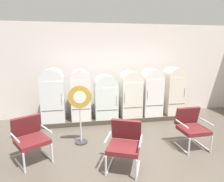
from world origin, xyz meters
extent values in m
cube|color=#524A40|center=(0.00, 0.00, -0.03)|extent=(12.00, 10.00, 0.05)
cube|color=silver|center=(0.00, 3.66, 1.59)|extent=(11.76, 0.12, 3.17)
cube|color=#47443F|center=(0.00, 3.66, 2.82)|extent=(11.76, 0.07, 0.06)
cube|color=#42392F|center=(0.00, 3.02, 0.07)|extent=(5.30, 0.95, 0.14)
cube|color=white|center=(-1.96, 2.90, 0.78)|extent=(0.69, 0.62, 1.28)
cylinder|color=white|center=(-1.96, 2.90, 1.41)|extent=(0.69, 0.61, 0.69)
cube|color=#383838|center=(-1.96, 2.59, 0.55)|extent=(0.63, 0.01, 0.01)
cylinder|color=silver|center=(-1.68, 2.57, 0.93)|extent=(0.02, 0.02, 0.28)
cube|color=white|center=(-1.12, 2.92, 0.78)|extent=(0.60, 0.65, 1.28)
cylinder|color=white|center=(-1.12, 2.92, 1.42)|extent=(0.60, 0.64, 0.60)
cube|color=#383838|center=(-1.12, 2.59, 0.55)|extent=(0.55, 0.01, 0.01)
cylinder|color=silver|center=(-0.88, 2.57, 0.93)|extent=(0.02, 0.02, 0.28)
cube|color=silver|center=(-0.33, 2.90, 0.66)|extent=(0.72, 0.62, 1.04)
cylinder|color=silver|center=(-0.33, 2.90, 1.17)|extent=(0.72, 0.61, 0.72)
cube|color=#383838|center=(-0.33, 2.59, 0.47)|extent=(0.66, 0.01, 0.01)
cylinder|color=silver|center=(-0.03, 2.57, 0.78)|extent=(0.02, 0.02, 0.28)
cube|color=silver|center=(0.50, 2.94, 0.72)|extent=(0.66, 0.69, 1.17)
cylinder|color=silver|center=(0.50, 2.94, 1.30)|extent=(0.66, 0.68, 0.66)
cube|color=#383838|center=(0.50, 2.59, 0.51)|extent=(0.61, 0.01, 0.01)
cylinder|color=silver|center=(0.23, 2.57, 0.86)|extent=(0.02, 0.02, 0.28)
cube|color=white|center=(1.22, 2.92, 0.76)|extent=(0.62, 0.65, 1.25)
cylinder|color=white|center=(1.22, 2.92, 1.39)|extent=(0.62, 0.64, 0.62)
cube|color=#383838|center=(1.22, 2.59, 0.54)|extent=(0.57, 0.01, 0.01)
cylinder|color=silver|center=(0.97, 2.57, 0.91)|extent=(0.02, 0.02, 0.28)
cube|color=silver|center=(2.00, 2.91, 0.79)|extent=(0.60, 0.65, 1.29)
cylinder|color=silver|center=(2.00, 2.91, 1.43)|extent=(0.60, 0.63, 0.60)
cube|color=#383838|center=(2.00, 2.59, 0.55)|extent=(0.55, 0.01, 0.01)
cylinder|color=silver|center=(2.24, 2.57, 0.94)|extent=(0.02, 0.02, 0.28)
cylinder|color=silver|center=(-2.42, 0.67, 0.02)|extent=(0.36, 0.55, 0.04)
cylinder|color=silver|center=(-2.26, 0.43, 0.21)|extent=(0.06, 0.06, 0.39)
cylinder|color=silver|center=(-1.94, 0.97, 0.02)|extent=(0.36, 0.55, 0.04)
cylinder|color=silver|center=(-1.78, 0.73, 0.21)|extent=(0.06, 0.06, 0.39)
cube|color=maroon|center=(-2.18, 0.82, 0.45)|extent=(0.81, 0.80, 0.09)
cube|color=maroon|center=(-2.33, 1.07, 0.72)|extent=(0.60, 0.45, 0.44)
cylinder|color=silver|center=(-2.45, 0.65, 0.64)|extent=(0.30, 0.45, 0.04)
cylinder|color=silver|center=(-1.91, 0.99, 0.64)|extent=(0.30, 0.45, 0.04)
cylinder|color=silver|center=(1.17, 0.75, 0.02)|extent=(0.06, 0.62, 0.04)
cylinder|color=silver|center=(1.18, 0.46, 0.21)|extent=(0.04, 0.04, 0.39)
cylinder|color=silver|center=(1.73, 0.77, 0.02)|extent=(0.06, 0.62, 0.04)
cylinder|color=silver|center=(1.74, 0.48, 0.21)|extent=(0.04, 0.04, 0.39)
cube|color=maroon|center=(1.45, 0.76, 0.45)|extent=(0.62, 0.58, 0.09)
cube|color=maroon|center=(1.44, 1.05, 0.72)|extent=(0.61, 0.18, 0.44)
cylinder|color=silver|center=(1.13, 0.75, 0.64)|extent=(0.05, 0.51, 0.04)
cylinder|color=silver|center=(1.77, 0.77, 0.64)|extent=(0.05, 0.51, 0.04)
cylinder|color=silver|center=(-0.63, 0.33, 0.02)|extent=(0.28, 0.59, 0.04)
cylinder|color=silver|center=(-0.75, 0.06, 0.21)|extent=(0.05, 0.05, 0.39)
cylinder|color=silver|center=(-0.11, 0.11, 0.02)|extent=(0.28, 0.59, 0.04)
cylinder|color=silver|center=(-0.23, -0.16, 0.21)|extent=(0.05, 0.05, 0.39)
cube|color=maroon|center=(-0.37, 0.22, 0.45)|extent=(0.78, 0.76, 0.09)
cube|color=maroon|center=(-0.26, 0.49, 0.72)|extent=(0.62, 0.39, 0.44)
cylinder|color=silver|center=(-0.67, 0.35, 0.64)|extent=(0.23, 0.48, 0.04)
cylinder|color=silver|center=(-0.08, 0.09, 0.64)|extent=(0.23, 0.48, 0.04)
cylinder|color=#2D2D30|center=(-1.17, 1.50, 0.01)|extent=(0.32, 0.32, 0.03)
cylinder|color=silver|center=(-1.17, 1.50, 0.61)|extent=(0.04, 0.04, 1.17)
cylinder|color=#B28C2C|center=(-1.17, 1.47, 1.20)|extent=(0.56, 0.02, 0.56)
cylinder|color=white|center=(-1.17, 1.46, 1.20)|extent=(0.31, 0.00, 0.31)
camera|label=1|loc=(-1.21, -3.17, 2.34)|focal=31.53mm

